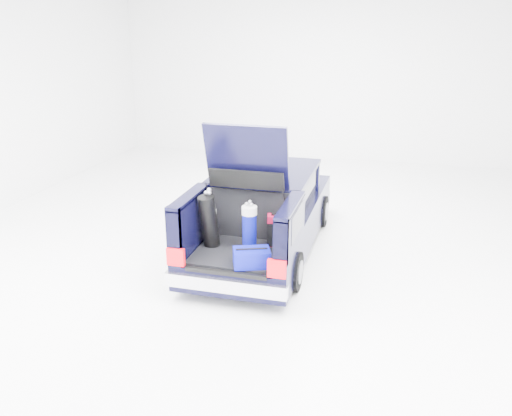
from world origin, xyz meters
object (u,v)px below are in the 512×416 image
(black_golf_bag, at_px, (209,221))
(blue_duffel, at_px, (252,257))
(red_suitcase, at_px, (277,230))
(blue_golf_bag, at_px, (249,227))
(car, at_px, (265,212))

(black_golf_bag, relative_size, blue_duffel, 1.54)
(red_suitcase, relative_size, blue_golf_bag, 0.67)
(car, bearing_deg, black_golf_bag, -108.44)
(car, xyz_separation_m, blue_duffel, (0.31, -2.01, 0.05))
(car, distance_m, red_suitcase, 1.30)
(blue_golf_bag, bearing_deg, blue_duffel, -50.98)
(car, bearing_deg, blue_duffel, -81.12)
(car, distance_m, black_golf_bag, 1.62)
(car, bearing_deg, red_suitcase, -67.26)
(red_suitcase, relative_size, blue_duffel, 0.86)
(red_suitcase, xyz_separation_m, blue_duffel, (-0.19, -0.81, -0.12))
(blue_duffel, bearing_deg, car, 77.82)
(blue_duffel, bearing_deg, blue_golf_bag, 87.67)
(red_suitcase, xyz_separation_m, black_golf_bag, (-1.00, -0.31, 0.17))
(red_suitcase, bearing_deg, blue_golf_bag, -159.23)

